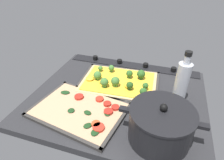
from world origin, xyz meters
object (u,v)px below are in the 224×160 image
Objects in this scene: baking_tray_front at (119,83)px; oil_bottle at (182,82)px; veggie_pizza_back at (81,109)px; cooking_pot at (160,125)px; baking_tray_back at (79,110)px; broccoli_pizza at (119,81)px.

baking_tray_front is 1.70× the size of oil_bottle.
cooking_pot is at bearing 172.93° from veggie_pizza_back.
cooking_pot is (-31.23, 3.71, 5.76)cm from baking_tray_back.
broccoli_pizza reaches higher than veggie_pizza_back.
cooking_pot reaches higher than broccoli_pizza.
oil_bottle is (-27.24, 4.59, 9.14)cm from baking_tray_front.
veggie_pizza_back is 30.87cm from cooking_pot.
oil_bottle is at bearing 171.58° from broccoli_pizza.
broccoli_pizza reaches higher than baking_tray_back.
oil_bottle is (-36.88, -18.75, 9.14)cm from baking_tray_back.
broccoli_pizza is 24.36cm from veggie_pizza_back.
veggie_pizza_back is (8.68, 22.74, -0.92)cm from broccoli_pizza.
veggie_pizza_back is 1.31× the size of cooking_pot.
veggie_pizza_back is (-1.01, -0.03, 0.72)cm from baking_tray_back.
broccoli_pizza is at bearing 95.46° from baking_tray_front.
baking_tray_back is 1.41× the size of cooking_pot.
broccoli_pizza is at bearing -110.89° from veggie_pizza_back.
baking_tray_back is at bearing -6.78° from cooking_pot.
oil_bottle reaches higher than broccoli_pizza.
veggie_pizza_back is at bearing 27.56° from oil_bottle.
baking_tray_back is 31.97cm from cooking_pot.
oil_bottle is at bearing 170.45° from baking_tray_front.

